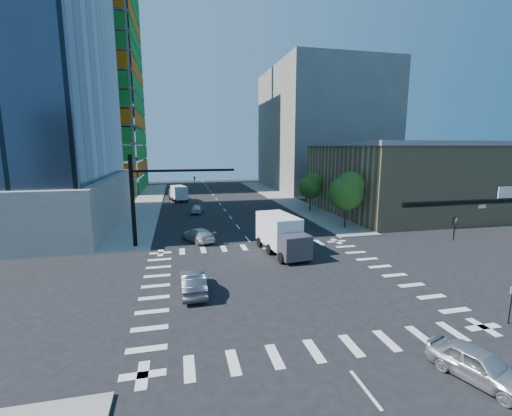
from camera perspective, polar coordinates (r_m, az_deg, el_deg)
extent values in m
plane|color=black|center=(26.18, 4.01, -11.95)|extent=(160.00, 160.00, 0.00)
cube|color=silver|center=(26.17, 4.01, -11.94)|extent=(20.00, 20.00, 0.01)
cube|color=gray|center=(66.89, 4.26, 1.68)|extent=(5.00, 60.00, 0.15)
cube|color=gray|center=(64.14, -17.60, 0.87)|extent=(5.00, 60.00, 0.15)
cube|color=#188929|center=(86.78, -19.01, 19.30)|extent=(0.12, 24.00, 49.00)
cube|color=#BF600B|center=(76.79, -30.00, 19.82)|extent=(24.00, 0.12, 49.00)
cube|color=tan|center=(55.69, 22.45, 4.36)|extent=(20.00, 22.00, 10.00)
cube|color=gray|center=(55.48, 22.82, 9.81)|extent=(20.50, 22.50, 0.60)
cube|color=slate|center=(85.43, 10.87, 12.71)|extent=(24.00, 30.00, 28.00)
cylinder|color=black|center=(18.14, 36.21, 0.98)|extent=(10.00, 0.24, 0.24)
imported|color=black|center=(16.52, 30.12, -3.02)|extent=(0.16, 0.20, 1.00)
cube|color=white|center=(18.10, 36.32, 2.08)|extent=(0.90, 0.04, 0.50)
cylinder|color=black|center=(35.32, -19.86, 1.08)|extent=(0.40, 0.40, 9.00)
cylinder|color=black|center=(34.76, -11.90, 6.14)|extent=(10.00, 0.24, 0.24)
imported|color=black|center=(34.88, -10.19, 4.40)|extent=(0.16, 0.20, 1.00)
cylinder|color=#382316|center=(42.93, 14.61, -1.70)|extent=(0.20, 0.20, 2.27)
sphere|color=#255416|center=(42.42, 14.79, 2.38)|extent=(4.16, 4.16, 4.16)
sphere|color=#457828|center=(42.23, 15.52, 3.65)|extent=(3.25, 3.25, 3.25)
cylinder|color=#382316|center=(53.80, 9.00, 0.65)|extent=(0.20, 0.20, 1.92)
sphere|color=#255416|center=(53.44, 9.07, 3.41)|extent=(3.52, 3.52, 3.52)
sphere|color=#457828|center=(53.22, 9.62, 4.26)|extent=(2.75, 2.75, 2.75)
cylinder|color=black|center=(24.43, 36.73, -12.88)|extent=(0.06, 0.06, 2.20)
imported|color=#A7A8AF|center=(18.55, 33.09, -21.05)|extent=(2.93, 4.46, 1.41)
imported|color=black|center=(42.22, 5.09, -2.40)|extent=(3.35, 5.53, 1.43)
imported|color=#BBBBBB|center=(36.75, -9.62, -4.43)|extent=(3.76, 5.14, 1.38)
imported|color=#B9BDC2|center=(52.36, -9.79, -0.14)|extent=(2.33, 4.11, 1.32)
imported|color=#58575D|center=(24.18, -10.45, -12.09)|extent=(1.70, 4.61, 1.51)
cube|color=white|center=(31.80, 4.53, -4.05)|extent=(3.23, 5.70, 2.82)
cube|color=#434149|center=(31.98, 4.51, -5.27)|extent=(2.71, 2.24, 2.06)
cube|color=silver|center=(65.00, -12.89, 2.64)|extent=(3.16, 4.83, 2.31)
cube|color=#434149|center=(65.08, -12.87, 2.14)|extent=(2.37, 2.05, 1.69)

